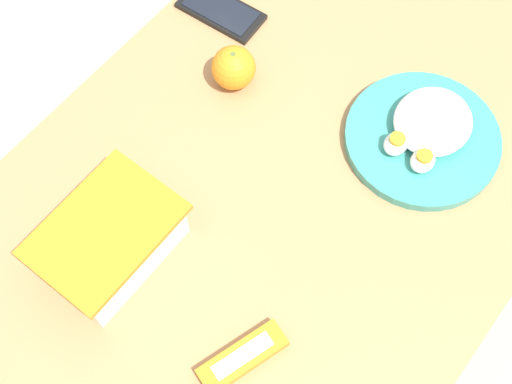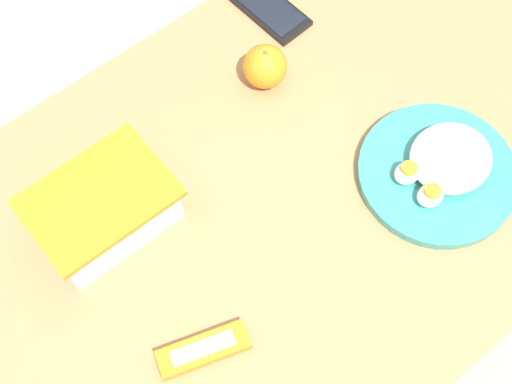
% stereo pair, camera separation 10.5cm
% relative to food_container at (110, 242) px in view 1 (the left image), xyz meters
% --- Properties ---
extents(ground_plane, '(10.00, 10.00, 0.00)m').
position_rel_food_container_xyz_m(ground_plane, '(0.24, -0.12, -0.81)').
color(ground_plane, '#B2A899').
extents(table, '(1.17, 0.73, 0.77)m').
position_rel_food_container_xyz_m(table, '(0.24, -0.12, -0.14)').
color(table, '#AD7F51').
rests_on(table, ground_plane).
extents(food_container, '(0.20, 0.14, 0.09)m').
position_rel_food_container_xyz_m(food_container, '(0.00, 0.00, 0.00)').
color(food_container, white).
rests_on(food_container, table).
extents(orange_fruit, '(0.07, 0.07, 0.07)m').
position_rel_food_container_xyz_m(orange_fruit, '(0.34, 0.05, -0.00)').
color(orange_fruit, orange).
rests_on(orange_fruit, table).
extents(rice_plate, '(0.24, 0.24, 0.05)m').
position_rel_food_container_xyz_m(rice_plate, '(0.44, -0.25, -0.02)').
color(rice_plate, teal).
rests_on(rice_plate, table).
extents(candy_bar, '(0.13, 0.08, 0.02)m').
position_rel_food_container_xyz_m(candy_bar, '(-0.01, -0.24, -0.03)').
color(candy_bar, orange).
rests_on(candy_bar, table).
extents(cell_phone, '(0.08, 0.15, 0.01)m').
position_rel_food_container_xyz_m(cell_phone, '(0.44, 0.16, -0.03)').
color(cell_phone, black).
rests_on(cell_phone, table).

